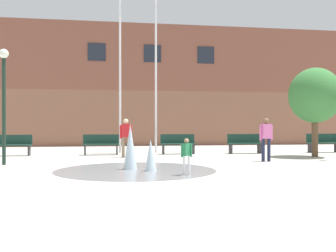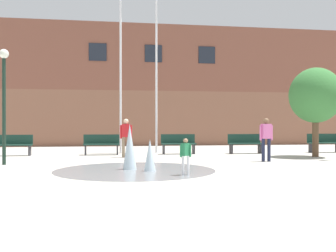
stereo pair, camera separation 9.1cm
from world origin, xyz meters
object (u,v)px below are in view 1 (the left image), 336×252
Objects in this scene: park_bench_left_of_flagpoles at (101,144)px; flagpole_right at (156,61)px; child_in_fountain at (187,154)px; adult_watching at (126,135)px; park_bench_near_trashcan at (323,142)px; lamp_post_left_lane at (4,89)px; flagpole_left at (121,60)px; teen_by_trashcan at (266,136)px; park_bench_under_left_flagpole at (178,144)px; street_tree_near_building at (315,96)px; park_bench_under_right_flagpole at (245,143)px; park_bench_far_left at (13,145)px.

flagpole_right reaches higher than park_bench_left_of_flagpoles.
adult_watching is at bearing -115.20° from child_in_fountain.
park_bench_near_trashcan is 1.62× the size of child_in_fountain.
park_bench_left_of_flagpoles is 0.41× the size of lamp_post_left_lane.
park_bench_near_trashcan is 10.57m from flagpole_left.
teen_by_trashcan is at bearing -45.40° from flagpole_left.
street_tree_near_building reaches higher than park_bench_under_left_flagpole.
park_bench_under_left_flagpole and park_bench_under_right_flagpole have the same top height.
lamp_post_left_lane reaches higher than park_bench_far_left.
lamp_post_left_lane is (-9.18, 0.27, 1.61)m from teen_by_trashcan.
teen_by_trashcan is (3.66, 3.32, 0.35)m from child_in_fountain.
teen_by_trashcan is 3.73m from street_tree_near_building.
child_in_fountain is (-4.29, -7.28, 0.10)m from park_bench_under_right_flagpole.
park_bench_near_trashcan is at bearing -6.53° from flagpole_left.
flagpole_left reaches higher than park_bench_far_left.
teen_by_trashcan is 8.05m from flagpole_left.
teen_by_trashcan is at bearing -1.67° from lamp_post_left_lane.
park_bench_under_left_flagpole and park_bench_near_trashcan have the same top height.
park_bench_left_of_flagpoles is 1.00× the size of park_bench_under_left_flagpole.
child_in_fountain is at bearing 31.74° from teen_by_trashcan.
lamp_post_left_lane is (-9.81, -3.69, 2.07)m from park_bench_under_right_flagpole.
park_bench_near_trashcan is 0.19× the size of flagpole_right.
teen_by_trashcan is at bearing 160.83° from adult_watching.
child_in_fountain is (6.13, -7.56, 0.10)m from park_bench_far_left.
park_bench_under_right_flagpole is 4.03m from park_bench_near_trashcan.
flagpole_right reaches higher than street_tree_near_building.
park_bench_near_trashcan is at bearing -0.72° from park_bench_far_left.
park_bench_near_trashcan is 6.18m from teen_by_trashcan.
park_bench_under_right_flagpole is at bearing -1.52° from park_bench_far_left.
adult_watching is 0.42× the size of street_tree_near_building.
street_tree_near_building is (12.68, -2.53, 2.09)m from park_bench_far_left.
flagpole_left is at bearing 173.47° from park_bench_near_trashcan.
adult_watching is 6.07m from child_in_fountain.
adult_watching reaches higher than park_bench_left_of_flagpoles.
teen_by_trashcan is 0.19× the size of flagpole_left.
lamp_post_left_lane reaches higher than street_tree_near_building.
park_bench_under_right_flagpole is 1.01× the size of adult_watching.
park_bench_under_left_flagpole is (7.29, -0.06, 0.00)m from park_bench_far_left.
park_bench_left_of_flagpoles is 1.00× the size of park_bench_under_right_flagpole.
lamp_post_left_lane is (-5.80, -4.90, -1.87)m from flagpole_right.
park_bench_under_right_flagpole is 1.62× the size of child_in_fountain.
adult_watching reaches higher than park_bench_far_left.
child_in_fountain is at bearing -138.42° from park_bench_near_trashcan.
park_bench_left_of_flagpoles is 3.50m from park_bench_under_left_flagpole.
park_bench_under_right_flagpole is 5.74m from flagpole_right.
child_in_fountain is 6.87m from lamp_post_left_lane.
child_in_fountain reaches higher than park_bench_under_left_flagpole.
street_tree_near_building is at bearing -28.92° from flagpole_right.
street_tree_near_building is at bearing -15.52° from park_bench_left_of_flagpoles.
park_bench_under_right_flagpole is at bearing 20.62° from lamp_post_left_lane.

